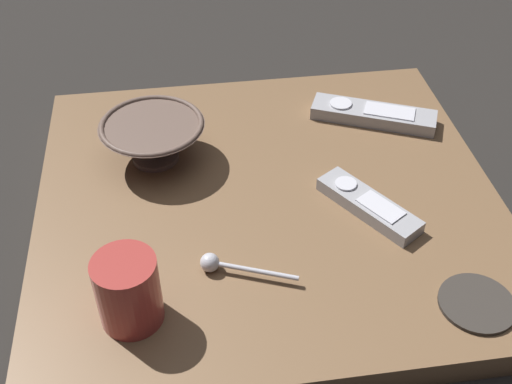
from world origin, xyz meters
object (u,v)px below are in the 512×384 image
object	(u,v)px
cereal_bowl	(153,138)
coffee_mug	(128,291)
tv_remote_near	(368,205)
tv_remote_far	(373,115)
drink_coaster	(477,303)
teaspoon	(220,264)

from	to	relation	value
cereal_bowl	coffee_mug	xyz separation A→B (m)	(0.29, -0.03, 0.01)
cereal_bowl	tv_remote_near	bearing A→B (deg)	61.23
tv_remote_near	tv_remote_far	distance (m)	0.21
cereal_bowl	tv_remote_far	world-z (taller)	cereal_bowl
tv_remote_far	drink_coaster	size ratio (longest dim) A/B	2.23
teaspoon	drink_coaster	world-z (taller)	teaspoon
cereal_bowl	tv_remote_near	distance (m)	0.32
drink_coaster	coffee_mug	bearing A→B (deg)	-95.81
coffee_mug	tv_remote_far	xyz separation A→B (m)	(-0.34, 0.38, -0.03)
tv_remote_far	drink_coaster	distance (m)	0.38
coffee_mug	teaspoon	distance (m)	0.12
tv_remote_near	drink_coaster	size ratio (longest dim) A/B	1.71
teaspoon	cereal_bowl	bearing A→B (deg)	-162.86
cereal_bowl	coffee_mug	distance (m)	0.29
coffee_mug	drink_coaster	bearing A→B (deg)	84.19
tv_remote_near	cereal_bowl	bearing A→B (deg)	-118.77
cereal_bowl	tv_remote_far	size ratio (longest dim) A/B	0.77
cereal_bowl	tv_remote_near	xyz separation A→B (m)	(0.15, 0.28, -0.03)
tv_remote_near	teaspoon	bearing A→B (deg)	-69.04
coffee_mug	tv_remote_far	world-z (taller)	coffee_mug
teaspoon	tv_remote_far	xyz separation A→B (m)	(-0.28, 0.27, -0.00)
cereal_bowl	drink_coaster	world-z (taller)	cereal_bowl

